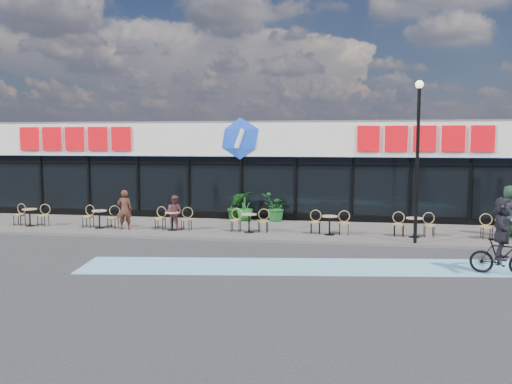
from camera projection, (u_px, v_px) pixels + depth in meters
ground at (201, 252)px, 18.15m from camera, size 120.00×120.00×0.00m
sidewalk at (230, 229)px, 22.56m from camera, size 44.00×5.00×0.10m
bike_lane at (318, 267)px, 16.00m from camera, size 14.17×4.13×0.01m
building at (253, 167)px, 27.66m from camera, size 30.60×6.57×4.75m
lamp_post at (418, 149)px, 18.87m from camera, size 0.28×0.28×5.68m
bistro_set_1 at (31, 215)px, 22.99m from camera, size 1.54×0.62×0.90m
bistro_set_2 at (100, 217)px, 22.46m from camera, size 1.54×0.62×0.90m
bistro_set_3 at (173, 219)px, 21.93m from camera, size 1.54×0.62×0.90m
bistro_set_4 at (249, 221)px, 21.41m from camera, size 1.54×0.62×0.90m
bistro_set_5 at (330, 223)px, 20.88m from camera, size 1.54×0.62×0.90m
bistro_set_6 at (414, 225)px, 20.35m from camera, size 1.54×0.62×0.90m
bistro_set_7 at (503, 227)px, 19.82m from camera, size 1.54×0.62×0.90m
potted_plant_left at (245, 206)px, 24.44m from camera, size 0.97×0.97×1.32m
potted_plant_mid at (235, 206)px, 24.66m from camera, size 0.84×0.77×1.23m
potted_plant_right at (275, 207)px, 24.15m from camera, size 1.49×1.52×1.28m
patron_left at (125, 210)px, 22.05m from camera, size 0.67×0.53×1.62m
patron_right at (174, 212)px, 21.98m from camera, size 0.80×0.69×1.41m
pedestrian_b at (509, 211)px, 20.37m from camera, size 0.86×1.08×1.94m
cyclist_a at (502, 238)px, 14.94m from camera, size 1.73×1.69×2.19m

